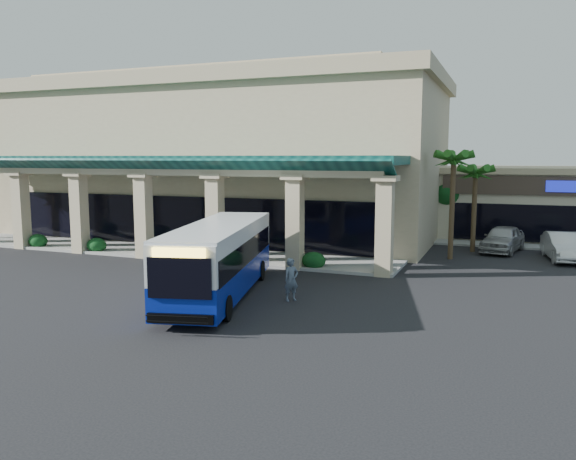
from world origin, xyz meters
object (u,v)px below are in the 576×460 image
at_px(car_silver, 503,239).
at_px(car_white, 563,247).
at_px(pedestrian, 291,280).
at_px(transit_bus, 220,260).

xyz_separation_m(car_silver, car_white, (3.12, -1.71, -0.03)).
xyz_separation_m(pedestrian, car_white, (10.69, 13.58, -0.09)).
bearing_deg(transit_bus, pedestrian, -7.70).
bearing_deg(car_silver, car_white, -16.05).
xyz_separation_m(pedestrian, car_silver, (7.57, 15.28, -0.06)).
distance_m(pedestrian, car_white, 17.28).
bearing_deg(car_white, transit_bus, -142.32).
relative_size(transit_bus, car_white, 2.31).
bearing_deg(car_silver, transit_bus, -111.40).
xyz_separation_m(transit_bus, pedestrian, (2.98, 0.32, -0.63)).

